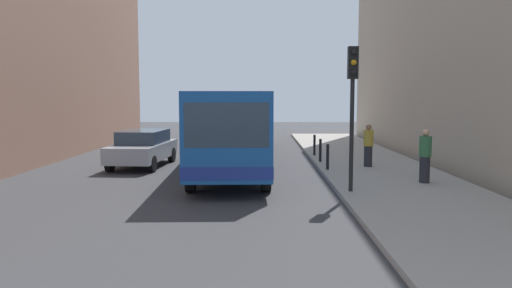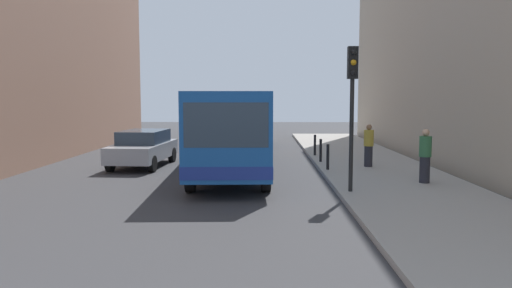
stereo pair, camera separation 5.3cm
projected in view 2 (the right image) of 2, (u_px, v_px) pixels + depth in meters
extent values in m
plane|color=#38383A|center=(232.00, 182.00, 16.63)|extent=(80.00, 80.00, 0.00)
cube|color=#9E9991|center=(393.00, 180.00, 16.54)|extent=(4.40, 40.00, 0.15)
cube|color=#19519E|center=(231.00, 126.00, 18.58)|extent=(2.93, 11.09, 2.50)
cube|color=navy|center=(231.00, 151.00, 18.67)|extent=(2.95, 11.11, 0.36)
cube|color=#2D3D4C|center=(226.00, 125.00, 13.10)|extent=(2.26, 0.15, 1.20)
cube|color=#2D3D4C|center=(232.00, 116.00, 19.05)|extent=(2.89, 9.49, 1.00)
cylinder|color=black|center=(266.00, 175.00, 14.85)|extent=(0.32, 1.01, 1.00)
cylinder|color=black|center=(191.00, 175.00, 14.79)|extent=(0.32, 1.01, 1.00)
cylinder|color=black|center=(258.00, 148.00, 22.61)|extent=(0.32, 1.01, 1.00)
cylinder|color=black|center=(209.00, 148.00, 22.56)|extent=(0.32, 1.01, 1.00)
cube|color=#A5A8AD|center=(143.00, 151.00, 20.22)|extent=(2.10, 4.51, 0.64)
cube|color=#2D3D4C|center=(144.00, 137.00, 20.31)|extent=(1.77, 2.57, 0.52)
cylinder|color=black|center=(152.00, 164.00, 18.70)|extent=(0.26, 0.65, 0.64)
cylinder|color=black|center=(110.00, 163.00, 18.83)|extent=(0.26, 0.65, 0.64)
cylinder|color=black|center=(172.00, 155.00, 21.67)|extent=(0.26, 0.65, 0.64)
cylinder|color=black|center=(136.00, 154.00, 21.81)|extent=(0.26, 0.65, 0.64)
cube|color=navy|center=(253.00, 135.00, 28.45)|extent=(1.96, 4.46, 0.64)
cube|color=#2D3D4C|center=(253.00, 125.00, 28.55)|extent=(1.69, 2.52, 0.52)
cylinder|color=black|center=(268.00, 143.00, 27.01)|extent=(0.24, 0.65, 0.64)
cylinder|color=black|center=(238.00, 143.00, 26.97)|extent=(0.24, 0.65, 0.64)
cylinder|color=black|center=(266.00, 139.00, 29.99)|extent=(0.24, 0.65, 0.64)
cylinder|color=black|center=(239.00, 139.00, 29.96)|extent=(0.24, 0.65, 0.64)
cylinder|color=black|center=(351.00, 136.00, 14.01)|extent=(0.12, 0.12, 3.20)
cube|color=black|center=(353.00, 63.00, 13.81)|extent=(0.28, 0.24, 0.90)
sphere|color=black|center=(354.00, 52.00, 13.66)|extent=(0.16, 0.16, 0.16)
sphere|color=orange|center=(354.00, 62.00, 13.68)|extent=(0.16, 0.16, 0.16)
sphere|color=black|center=(353.00, 73.00, 13.71)|extent=(0.16, 0.16, 0.16)
cylinder|color=black|center=(328.00, 157.00, 18.34)|extent=(0.11, 0.11, 0.95)
cylinder|color=black|center=(321.00, 150.00, 20.62)|extent=(0.11, 0.11, 0.95)
cylinder|color=black|center=(315.00, 145.00, 22.91)|extent=(0.11, 0.11, 0.95)
cylinder|color=#26262D|center=(425.00, 170.00, 15.52)|extent=(0.32, 0.32, 0.83)
cylinder|color=#336B3F|center=(425.00, 146.00, 15.45)|extent=(0.38, 0.38, 0.64)
sphere|color=tan|center=(426.00, 133.00, 15.41)|extent=(0.23, 0.23, 0.23)
cylinder|color=#26262D|center=(368.00, 156.00, 19.15)|extent=(0.32, 0.32, 0.80)
cylinder|color=gold|center=(369.00, 138.00, 19.08)|extent=(0.38, 0.38, 0.62)
sphere|color=#8C6647|center=(369.00, 127.00, 19.04)|extent=(0.22, 0.22, 0.22)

